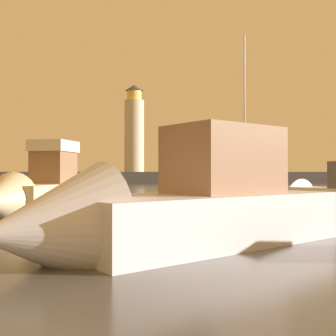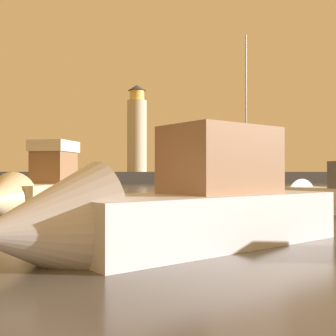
{
  "view_description": "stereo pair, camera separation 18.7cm",
  "coord_description": "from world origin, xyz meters",
  "px_view_note": "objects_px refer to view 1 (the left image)",
  "views": [
    {
      "loc": [
        -4.79,
        -2.45,
        1.75
      ],
      "look_at": [
        -1.95,
        17.78,
        1.98
      ],
      "focal_mm": 44.69,
      "sensor_mm": 36.0,
      "label": 1
    },
    {
      "loc": [
        -4.6,
        -2.47,
        1.75
      ],
      "look_at": [
        -1.95,
        17.78,
        1.98
      ],
      "focal_mm": 44.69,
      "sensor_mm": 36.0,
      "label": 2
    }
  ],
  "objects_px": {
    "motorboat_0": "(328,196)",
    "sailboat_moored": "(244,188)",
    "motorboat_1": "(165,210)",
    "motorboat_3": "(35,191)",
    "lighthouse": "(134,131)"
  },
  "relations": [
    {
      "from": "motorboat_0",
      "to": "motorboat_3",
      "type": "height_order",
      "value": "motorboat_3"
    },
    {
      "from": "lighthouse",
      "to": "sailboat_moored",
      "type": "relative_size",
      "value": 1.15
    },
    {
      "from": "motorboat_0",
      "to": "sailboat_moored",
      "type": "xyz_separation_m",
      "value": [
        0.08,
        11.82,
        -0.1
      ]
    },
    {
      "from": "lighthouse",
      "to": "motorboat_1",
      "type": "height_order",
      "value": "lighthouse"
    },
    {
      "from": "motorboat_1",
      "to": "sailboat_moored",
      "type": "bearing_deg",
      "value": 66.93
    },
    {
      "from": "motorboat_0",
      "to": "motorboat_1",
      "type": "height_order",
      "value": "motorboat_1"
    },
    {
      "from": "lighthouse",
      "to": "motorboat_3",
      "type": "bearing_deg",
      "value": -98.62
    },
    {
      "from": "lighthouse",
      "to": "motorboat_1",
      "type": "xyz_separation_m",
      "value": [
        -2.6,
        -56.66,
        -7.5
      ]
    },
    {
      "from": "motorboat_0",
      "to": "sailboat_moored",
      "type": "relative_size",
      "value": 0.57
    },
    {
      "from": "motorboat_1",
      "to": "sailboat_moored",
      "type": "height_order",
      "value": "sailboat_moored"
    },
    {
      "from": "motorboat_0",
      "to": "motorboat_1",
      "type": "xyz_separation_m",
      "value": [
        -8.37,
        -8.02,
        0.18
      ]
    },
    {
      "from": "motorboat_3",
      "to": "sailboat_moored",
      "type": "height_order",
      "value": "sailboat_moored"
    },
    {
      "from": "motorboat_0",
      "to": "motorboat_1",
      "type": "bearing_deg",
      "value": -136.21
    },
    {
      "from": "motorboat_1",
      "to": "lighthouse",
      "type": "bearing_deg",
      "value": 87.37
    },
    {
      "from": "motorboat_0",
      "to": "motorboat_1",
      "type": "distance_m",
      "value": 11.59
    }
  ]
}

